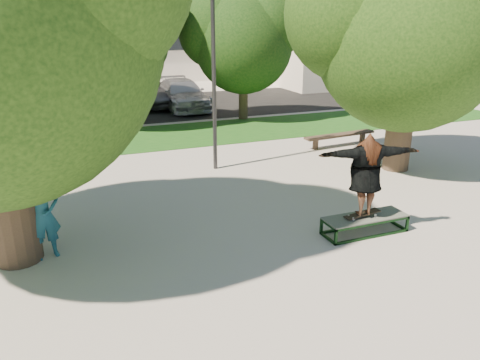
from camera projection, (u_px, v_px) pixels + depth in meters
name	position (u px, v px, depth m)	size (l,w,h in m)	color
ground	(248.00, 245.00, 9.31)	(120.00, 120.00, 0.00)	#AFA8A0
grass_strip	(178.00, 135.00, 18.01)	(30.00, 4.00, 0.02)	#164914
asphalt_strip	(126.00, 109.00, 23.38)	(40.00, 8.00, 0.01)	black
tree_right	(406.00, 25.00, 12.73)	(6.24, 5.33, 6.51)	#38281E
bg_tree_mid	(106.00, 25.00, 18.25)	(5.76, 4.92, 6.24)	#38281E
bg_tree_right	(241.00, 38.00, 19.88)	(5.04, 4.31, 5.43)	#38281E
lamppost	(214.00, 61.00, 13.02)	(0.25, 0.15, 6.11)	#2D2D30
side_building	(363.00, 23.00, 33.58)	(15.00, 10.00, 8.00)	white
grind_box	(365.00, 224.00, 9.77)	(1.80, 0.60, 0.38)	black
skater_rig	(366.00, 175.00, 9.38)	(2.16, 0.98, 1.78)	white
bystander	(43.00, 216.00, 8.58)	(0.61, 0.40, 1.67)	#1B5266
bench	(340.00, 136.00, 16.44)	(2.85, 0.66, 0.43)	#443528
car_dark	(49.00, 99.00, 21.64)	(1.58, 4.53, 1.49)	black
car_grey	(151.00, 91.00, 24.07)	(2.37, 5.14, 1.43)	#5A5A5F
car_silver_b	(182.00, 94.00, 23.21)	(1.99, 4.89, 1.42)	#B5B6BA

